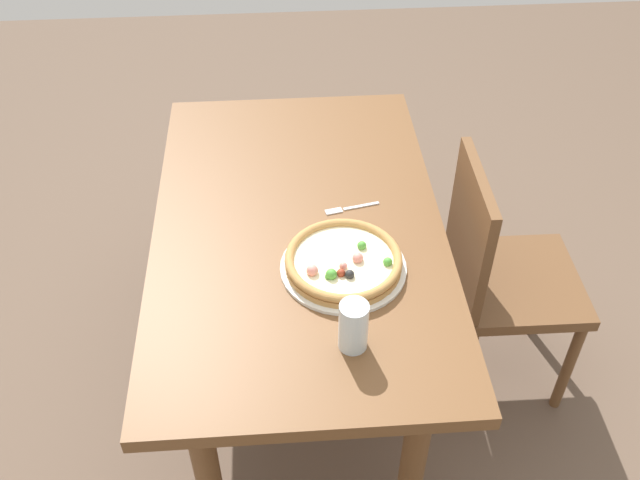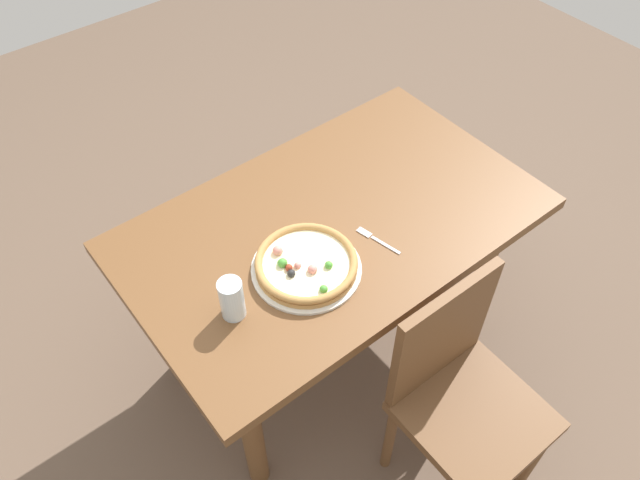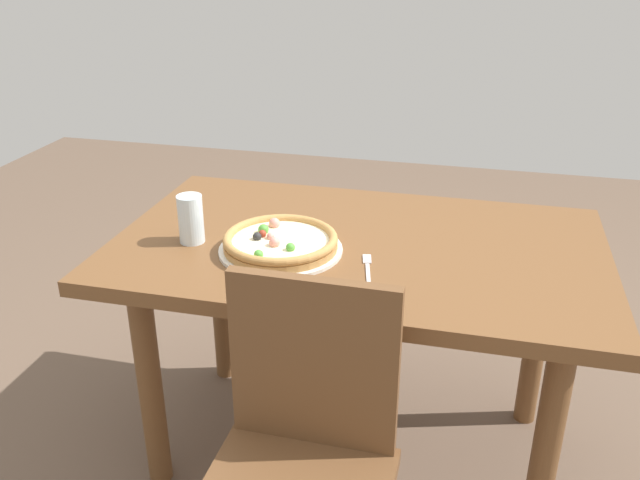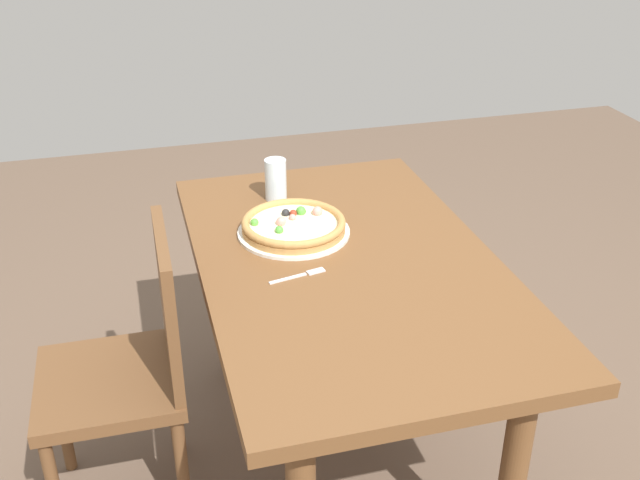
{
  "view_description": "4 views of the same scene",
  "coord_description": "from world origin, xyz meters",
  "px_view_note": "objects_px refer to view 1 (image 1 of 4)",
  "views": [
    {
      "loc": [
        -1.54,
        0.05,
        2.07
      ],
      "look_at": [
        -0.1,
        -0.06,
        0.75
      ],
      "focal_mm": 39.81,
      "sensor_mm": 36.0,
      "label": 1
    },
    {
      "loc": [
        -0.9,
        -1.07,
        2.21
      ],
      "look_at": [
        -0.1,
        -0.06,
        0.75
      ],
      "focal_mm": 34.75,
      "sensor_mm": 36.0,
      "label": 2
    },
    {
      "loc": [
        0.31,
        -1.71,
        1.53
      ],
      "look_at": [
        -0.1,
        -0.06,
        0.75
      ],
      "focal_mm": 38.04,
      "sensor_mm": 36.0,
      "label": 3
    },
    {
      "loc": [
        1.79,
        -0.57,
        1.79
      ],
      "look_at": [
        -0.1,
        -0.06,
        0.75
      ],
      "focal_mm": 42.57,
      "sensor_mm": 36.0,
      "label": 4
    }
  ],
  "objects_px": {
    "dining_table": "(299,249)",
    "pizza": "(343,261)",
    "fork": "(348,209)",
    "drinking_glass": "(353,326)",
    "chair_near": "(498,273)",
    "plate": "(343,267)"
  },
  "relations": [
    {
      "from": "dining_table",
      "to": "pizza",
      "type": "xyz_separation_m",
      "value": [
        -0.2,
        -0.11,
        0.13
      ]
    },
    {
      "from": "fork",
      "to": "drinking_glass",
      "type": "distance_m",
      "value": 0.51
    },
    {
      "from": "dining_table",
      "to": "chair_near",
      "type": "height_order",
      "value": "chair_near"
    },
    {
      "from": "plate",
      "to": "pizza",
      "type": "xyz_separation_m",
      "value": [
        -0.0,
        0.0,
        0.03
      ]
    },
    {
      "from": "fork",
      "to": "pizza",
      "type": "bearing_deg",
      "value": 69.6
    },
    {
      "from": "plate",
      "to": "drinking_glass",
      "type": "height_order",
      "value": "drinking_glass"
    },
    {
      "from": "chair_near",
      "to": "plate",
      "type": "bearing_deg",
      "value": -68.69
    },
    {
      "from": "plate",
      "to": "fork",
      "type": "relative_size",
      "value": 2.06
    },
    {
      "from": "pizza",
      "to": "fork",
      "type": "distance_m",
      "value": 0.25
    },
    {
      "from": "dining_table",
      "to": "drinking_glass",
      "type": "relative_size",
      "value": 9.97
    },
    {
      "from": "chair_near",
      "to": "plate",
      "type": "distance_m",
      "value": 0.61
    },
    {
      "from": "dining_table",
      "to": "pizza",
      "type": "height_order",
      "value": "pizza"
    },
    {
      "from": "pizza",
      "to": "drinking_glass",
      "type": "relative_size",
      "value": 2.28
    },
    {
      "from": "chair_near",
      "to": "drinking_glass",
      "type": "xyz_separation_m",
      "value": [
        -0.46,
        0.52,
        0.32
      ]
    },
    {
      "from": "pizza",
      "to": "drinking_glass",
      "type": "distance_m",
      "value": 0.26
    },
    {
      "from": "dining_table",
      "to": "pizza",
      "type": "bearing_deg",
      "value": -150.32
    },
    {
      "from": "drinking_glass",
      "to": "dining_table",
      "type": "bearing_deg",
      "value": 13.42
    },
    {
      "from": "chair_near",
      "to": "pizza",
      "type": "xyz_separation_m",
      "value": [
        -0.2,
        0.52,
        0.28
      ]
    },
    {
      "from": "chair_near",
      "to": "drinking_glass",
      "type": "distance_m",
      "value": 0.76
    },
    {
      "from": "pizza",
      "to": "fork",
      "type": "xyz_separation_m",
      "value": [
        0.25,
        -0.04,
        -0.03
      ]
    },
    {
      "from": "pizza",
      "to": "fork",
      "type": "relative_size",
      "value": 1.9
    },
    {
      "from": "chair_near",
      "to": "pizza",
      "type": "height_order",
      "value": "chair_near"
    }
  ]
}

